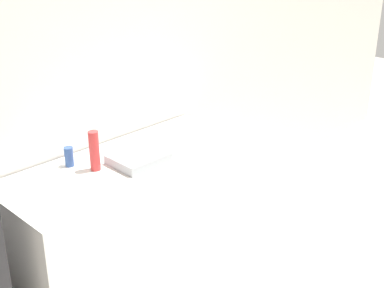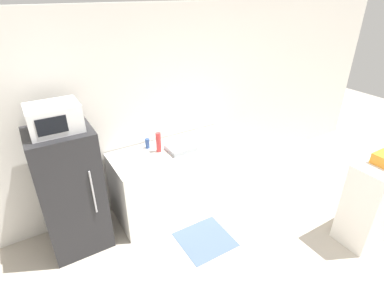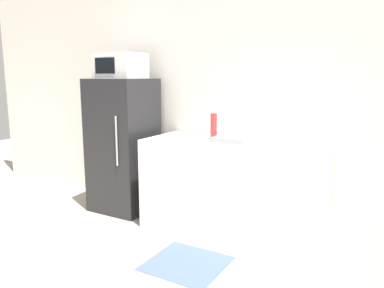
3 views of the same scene
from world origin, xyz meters
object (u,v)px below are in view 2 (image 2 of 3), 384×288
bottle_short (147,143)px  refrigerator (71,191)px  bottle_tall (159,142)px  microwave (54,118)px

bottle_short → refrigerator: bearing=-168.2°
bottle_tall → bottle_short: 0.19m
refrigerator → bottle_tall: size_ratio=5.79×
bottle_short → bottle_tall: bearing=-62.7°
microwave → bottle_tall: (1.11, 0.05, -0.59)m
refrigerator → bottle_short: bearing=11.8°
refrigerator → bottle_short: size_ratio=11.73×
refrigerator → microwave: microwave is taller
microwave → bottle_short: size_ratio=3.83×
microwave → bottle_short: (1.03, 0.22, -0.66)m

